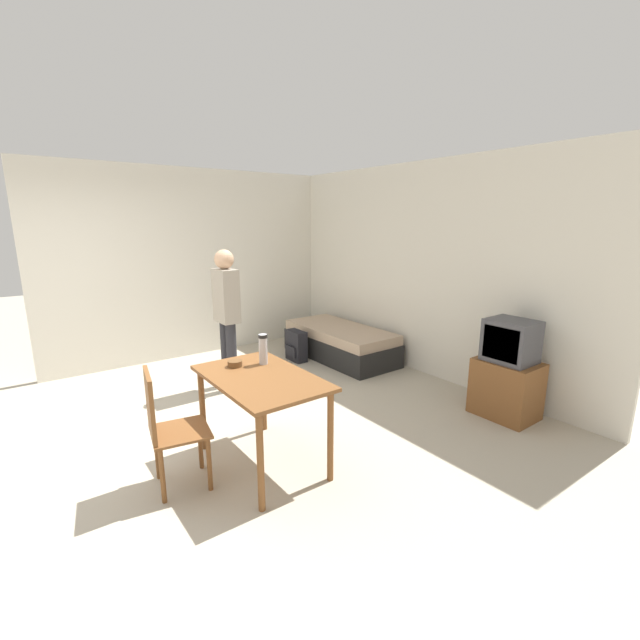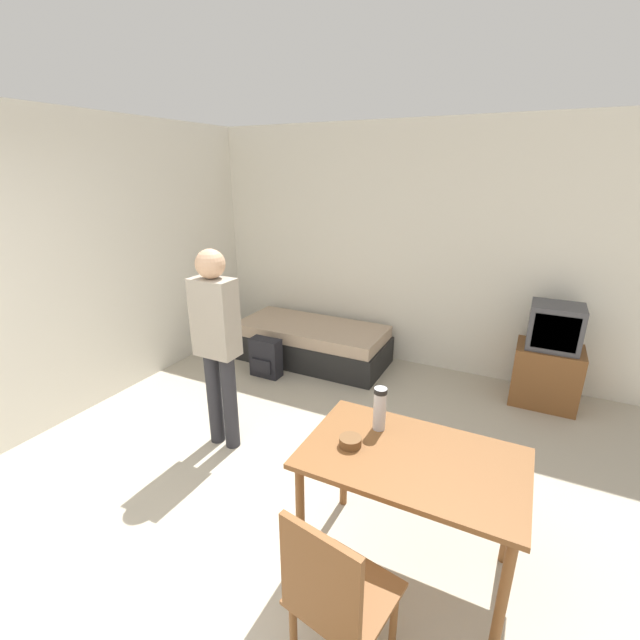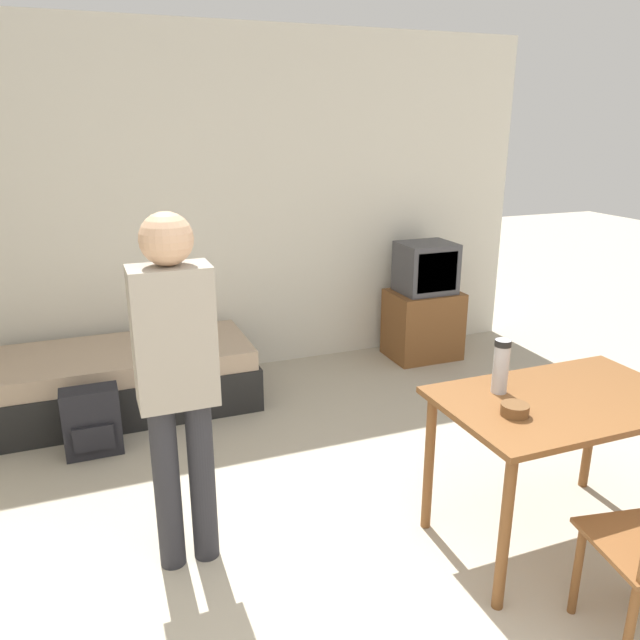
{
  "view_description": "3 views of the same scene",
  "coord_description": "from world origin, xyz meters",
  "px_view_note": "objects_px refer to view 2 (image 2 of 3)",
  "views": [
    {
      "loc": [
        3.88,
        -0.65,
        1.98
      ],
      "look_at": [
        0.34,
        1.97,
        0.95
      ],
      "focal_mm": 24.0,
      "sensor_mm": 36.0,
      "label": 1
    },
    {
      "loc": [
        1.43,
        -1.03,
        2.21
      ],
      "look_at": [
        -0.09,
        2.0,
        1.0
      ],
      "focal_mm": 24.0,
      "sensor_mm": 36.0,
      "label": 2
    },
    {
      "loc": [
        -1.01,
        -1.18,
        2.01
      ],
      "look_at": [
        0.18,
        1.86,
        0.96
      ],
      "focal_mm": 35.0,
      "sensor_mm": 36.0,
      "label": 3
    }
  ],
  "objects_px": {
    "tv": "(549,360)",
    "person_standing": "(217,337)",
    "thermos_flask": "(380,407)",
    "daybed": "(312,343)",
    "mate_bowl": "(350,442)",
    "backpack": "(266,358)",
    "wooden_chair": "(333,596)",
    "dining_table": "(411,472)"
  },
  "relations": [
    {
      "from": "mate_bowl",
      "to": "thermos_flask",
      "type": "bearing_deg",
      "value": 69.42
    },
    {
      "from": "person_standing",
      "to": "thermos_flask",
      "type": "bearing_deg",
      "value": -12.76
    },
    {
      "from": "tv",
      "to": "wooden_chair",
      "type": "xyz_separation_m",
      "value": [
        -0.82,
        -3.17,
        0.06
      ]
    },
    {
      "from": "daybed",
      "to": "mate_bowl",
      "type": "height_order",
      "value": "mate_bowl"
    },
    {
      "from": "dining_table",
      "to": "person_standing",
      "type": "bearing_deg",
      "value": 163.82
    },
    {
      "from": "tv",
      "to": "person_standing",
      "type": "distance_m",
      "value": 3.13
    },
    {
      "from": "daybed",
      "to": "mate_bowl",
      "type": "distance_m",
      "value": 2.85
    },
    {
      "from": "wooden_chair",
      "to": "mate_bowl",
      "type": "bearing_deg",
      "value": 107.48
    },
    {
      "from": "thermos_flask",
      "to": "backpack",
      "type": "bearing_deg",
      "value": 140.04
    },
    {
      "from": "person_standing",
      "to": "mate_bowl",
      "type": "relative_size",
      "value": 13.42
    },
    {
      "from": "daybed",
      "to": "person_standing",
      "type": "relative_size",
      "value": 1.08
    },
    {
      "from": "daybed",
      "to": "backpack",
      "type": "distance_m",
      "value": 0.66
    },
    {
      "from": "mate_bowl",
      "to": "tv",
      "type": "bearing_deg",
      "value": 67.66
    },
    {
      "from": "daybed",
      "to": "mate_bowl",
      "type": "xyz_separation_m",
      "value": [
        1.48,
        -2.36,
        0.57
      ]
    },
    {
      "from": "tv",
      "to": "backpack",
      "type": "height_order",
      "value": "tv"
    },
    {
      "from": "tv",
      "to": "dining_table",
      "type": "distance_m",
      "value": 2.55
    },
    {
      "from": "wooden_chair",
      "to": "backpack",
      "type": "distance_m",
      "value": 3.13
    },
    {
      "from": "thermos_flask",
      "to": "mate_bowl",
      "type": "distance_m",
      "value": 0.27
    },
    {
      "from": "tv",
      "to": "mate_bowl",
      "type": "height_order",
      "value": "tv"
    },
    {
      "from": "backpack",
      "to": "wooden_chair",
      "type": "bearing_deg",
      "value": -51.12
    },
    {
      "from": "dining_table",
      "to": "backpack",
      "type": "xyz_separation_m",
      "value": [
        -2.08,
        1.7,
        -0.45
      ]
    },
    {
      "from": "wooden_chair",
      "to": "person_standing",
      "type": "height_order",
      "value": "person_standing"
    },
    {
      "from": "dining_table",
      "to": "thermos_flask",
      "type": "bearing_deg",
      "value": 146.34
    },
    {
      "from": "daybed",
      "to": "wooden_chair",
      "type": "relative_size",
      "value": 1.91
    },
    {
      "from": "thermos_flask",
      "to": "backpack",
      "type": "xyz_separation_m",
      "value": [
        -1.83,
        1.54,
        -0.7
      ]
    },
    {
      "from": "daybed",
      "to": "wooden_chair",
      "type": "xyz_separation_m",
      "value": [
        1.69,
        -3.03,
        0.29
      ]
    },
    {
      "from": "person_standing",
      "to": "daybed",
      "type": "bearing_deg",
      "value": 93.61
    },
    {
      "from": "thermos_flask",
      "to": "mate_bowl",
      "type": "height_order",
      "value": "thermos_flask"
    },
    {
      "from": "wooden_chair",
      "to": "thermos_flask",
      "type": "distance_m",
      "value": 0.98
    },
    {
      "from": "dining_table",
      "to": "person_standing",
      "type": "xyz_separation_m",
      "value": [
        -1.7,
        0.49,
        0.3
      ]
    },
    {
      "from": "person_standing",
      "to": "backpack",
      "type": "relative_size",
      "value": 3.77
    },
    {
      "from": "daybed",
      "to": "tv",
      "type": "xyz_separation_m",
      "value": [
        2.51,
        0.15,
        0.23
      ]
    },
    {
      "from": "wooden_chair",
      "to": "daybed",
      "type": "bearing_deg",
      "value": 119.17
    },
    {
      "from": "tv",
      "to": "mate_bowl",
      "type": "relative_size",
      "value": 8.25
    },
    {
      "from": "daybed",
      "to": "thermos_flask",
      "type": "distance_m",
      "value": 2.74
    },
    {
      "from": "daybed",
      "to": "backpack",
      "type": "bearing_deg",
      "value": -114.03
    },
    {
      "from": "person_standing",
      "to": "thermos_flask",
      "type": "relative_size",
      "value": 6.3
    },
    {
      "from": "tv",
      "to": "mate_bowl",
      "type": "bearing_deg",
      "value": -112.34
    },
    {
      "from": "thermos_flask",
      "to": "mate_bowl",
      "type": "relative_size",
      "value": 2.13
    },
    {
      "from": "daybed",
      "to": "backpack",
      "type": "relative_size",
      "value": 4.06
    },
    {
      "from": "dining_table",
      "to": "mate_bowl",
      "type": "xyz_separation_m",
      "value": [
        -0.33,
        -0.06,
        0.13
      ]
    },
    {
      "from": "daybed",
      "to": "wooden_chair",
      "type": "height_order",
      "value": "wooden_chair"
    }
  ]
}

